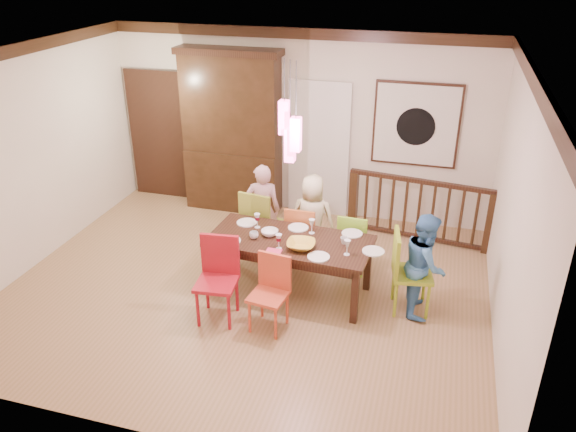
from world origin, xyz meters
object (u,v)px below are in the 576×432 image
(chair_far_left, at_px, (262,218))
(chair_end_right, at_px, (413,267))
(person_far_mid, at_px, (312,219))
(person_end_right, at_px, (425,264))
(china_hutch, at_px, (232,132))
(dining_table, at_px, (290,246))
(person_far_left, at_px, (263,210))
(balustrade, at_px, (419,209))

(chair_far_left, xyz_separation_m, chair_end_right, (2.11, -0.75, -0.00))
(person_far_mid, height_order, person_end_right, person_end_right)
(china_hutch, bearing_deg, dining_table, -54.56)
(person_far_left, height_order, person_far_mid, person_far_left)
(person_far_mid, distance_m, person_end_right, 1.74)
(chair_far_left, height_order, china_hutch, china_hutch)
(dining_table, relative_size, balustrade, 0.95)
(china_hutch, xyz_separation_m, balustrade, (3.02, -0.35, -0.80))
(chair_end_right, relative_size, china_hutch, 0.39)
(person_far_mid, bearing_deg, person_end_right, 151.31)
(china_hutch, height_order, person_end_right, china_hutch)
(chair_far_left, distance_m, china_hutch, 1.87)
(person_far_left, distance_m, person_end_right, 2.39)
(person_far_mid, bearing_deg, china_hutch, -40.23)
(chair_far_left, relative_size, person_far_left, 0.76)
(dining_table, height_order, person_far_left, person_far_left)
(chair_end_right, bearing_deg, person_far_left, 59.00)
(chair_far_left, distance_m, person_end_right, 2.36)
(chair_far_left, relative_size, balustrade, 0.48)
(dining_table, relative_size, person_end_right, 1.60)
(dining_table, bearing_deg, person_far_left, 129.43)
(balustrade, relative_size, person_far_left, 1.59)
(dining_table, xyz_separation_m, person_end_right, (1.62, 0.05, -0.03))
(dining_table, height_order, person_end_right, person_end_right)
(dining_table, xyz_separation_m, chair_end_right, (1.49, 0.03, -0.08))
(person_far_left, relative_size, person_far_mid, 1.07)
(person_far_mid, bearing_deg, person_far_left, -0.31)
(chair_end_right, distance_m, person_far_left, 2.27)
(chair_far_left, height_order, person_end_right, person_end_right)
(china_hutch, xyz_separation_m, person_end_right, (3.20, -2.17, -0.67))
(chair_end_right, xyz_separation_m, china_hutch, (-3.07, 2.19, 0.72))
(balustrade, xyz_separation_m, person_far_left, (-2.07, -1.02, 0.17))
(dining_table, height_order, person_far_mid, person_far_mid)
(chair_far_left, bearing_deg, balustrade, -143.18)
(china_hutch, height_order, person_far_mid, china_hutch)
(person_far_mid, bearing_deg, chair_end_right, 148.65)
(person_far_left, relative_size, person_end_right, 1.06)
(person_far_left, bearing_deg, chair_end_right, 144.59)
(dining_table, xyz_separation_m, china_hutch, (-1.58, 2.22, 0.64))
(china_hutch, distance_m, person_far_left, 1.78)
(dining_table, distance_m, chair_far_left, 1.00)
(chair_far_left, xyz_separation_m, person_far_left, (-0.01, 0.07, 0.09))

